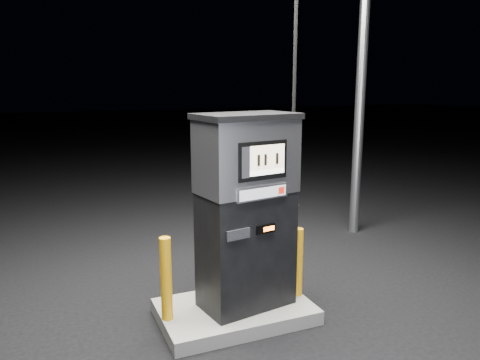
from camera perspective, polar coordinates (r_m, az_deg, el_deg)
name	(u,v)px	position (r m, az deg, el deg)	size (l,w,h in m)	color
ground	(235,318)	(5.25, -0.61, -16.45)	(80.00, 80.00, 0.00)	black
pump_island	(235,311)	(5.22, -0.62, -15.72)	(1.60, 1.00, 0.15)	slate
fuel_dispenser	(247,210)	(4.83, 0.81, -3.67)	(1.17, 0.76, 4.23)	black
bollard_left	(166,279)	(4.79, -8.99, -11.82)	(0.11, 0.11, 0.86)	#F5A30D
bollard_right	(298,262)	(5.29, 7.09, -9.91)	(0.10, 0.10, 0.77)	#F5A30D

